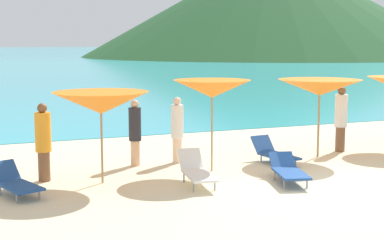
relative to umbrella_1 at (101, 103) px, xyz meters
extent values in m
cube|color=beige|center=(4.44, 7.94, -1.96)|extent=(50.00, 100.00, 0.30)
cone|color=#235128|center=(63.88, 103.90, 10.33)|extent=(87.48, 87.48, 24.28)
cylinder|color=#9E7F59|center=(0.00, 0.00, -0.84)|extent=(0.05, 0.05, 1.93)
cone|color=orange|center=(0.00, 0.00, 0.00)|extent=(2.23, 2.23, 0.49)
sphere|color=#9E7F59|center=(0.00, 0.00, 0.15)|extent=(0.07, 0.07, 0.07)
cylinder|color=#9E7F59|center=(2.76, 0.19, -0.74)|extent=(0.04, 0.04, 2.13)
cone|color=orange|center=(2.76, 0.19, 0.21)|extent=(1.89, 1.89, 0.43)
sphere|color=#9E7F59|center=(2.76, 0.19, 0.35)|extent=(0.07, 0.07, 0.07)
cylinder|color=#9E7F59|center=(6.18, 0.69, -0.79)|extent=(0.06, 0.06, 2.03)
cone|color=orange|center=(6.18, 0.69, 0.11)|extent=(2.26, 2.26, 0.44)
sphere|color=#9E7F59|center=(6.18, 0.69, 0.25)|extent=(0.07, 0.07, 0.07)
cube|color=#1E478C|center=(4.67, 0.21, -1.59)|extent=(0.71, 1.20, 0.05)
cube|color=#1E478C|center=(4.59, 0.95, -1.39)|extent=(0.60, 0.43, 0.44)
cylinder|color=gray|center=(4.46, -0.18, -1.71)|extent=(0.04, 0.04, 0.20)
cylinder|color=gray|center=(4.96, -0.12, -1.71)|extent=(0.04, 0.04, 0.20)
cylinder|color=gray|center=(4.38, 0.62, -1.71)|extent=(0.04, 0.04, 0.20)
cylinder|color=gray|center=(4.87, 0.68, -1.71)|extent=(0.04, 0.04, 0.20)
cube|color=#1E478C|center=(-1.82, -0.57, -1.58)|extent=(0.91, 1.21, 0.05)
cube|color=#1E478C|center=(-2.07, 0.11, -1.39)|extent=(0.65, 0.57, 0.42)
cylinder|color=gray|center=(-1.93, -0.97, -1.71)|extent=(0.04, 0.04, 0.20)
cylinder|color=gray|center=(-1.48, -0.80, -1.71)|extent=(0.04, 0.04, 0.20)
cylinder|color=gray|center=(-2.19, -0.26, -1.71)|extent=(0.04, 0.04, 0.20)
cylinder|color=gray|center=(-1.74, -0.09, -1.71)|extent=(0.04, 0.04, 0.20)
cube|color=white|center=(1.88, -1.13, -1.55)|extent=(0.71, 1.30, 0.05)
cube|color=white|center=(1.99, -0.33, -1.35)|extent=(0.57, 0.49, 0.44)
cylinder|color=gray|center=(1.60, -1.49, -1.69)|extent=(0.04, 0.04, 0.23)
cylinder|color=gray|center=(2.06, -1.55, -1.69)|extent=(0.04, 0.04, 0.23)
cylinder|color=gray|center=(1.71, -0.63, -1.69)|extent=(0.04, 0.04, 0.23)
cylinder|color=gray|center=(2.18, -0.70, -1.69)|extent=(0.04, 0.04, 0.23)
cube|color=#1E478C|center=(3.85, -1.69, -1.56)|extent=(0.88, 1.28, 0.05)
cube|color=#1E478C|center=(4.05, -0.95, -1.41)|extent=(0.65, 0.53, 0.34)
cylinder|color=gray|center=(3.51, -1.97, -1.70)|extent=(0.04, 0.04, 0.22)
cylinder|color=gray|center=(4.00, -2.11, -1.70)|extent=(0.04, 0.04, 0.22)
cylinder|color=gray|center=(3.72, -1.19, -1.70)|extent=(0.04, 0.04, 0.22)
cylinder|color=gray|center=(4.21, -1.32, -1.70)|extent=(0.04, 0.04, 0.22)
cylinder|color=#DBAA84|center=(1.20, 1.50, -1.48)|extent=(0.24, 0.24, 0.65)
cylinder|color=#26262D|center=(1.20, 1.50, -0.74)|extent=(0.32, 0.32, 0.84)
sphere|color=#DBAA84|center=(1.20, 1.50, -0.22)|extent=(0.21, 0.21, 0.21)
cylinder|color=brown|center=(7.23, 1.12, -1.45)|extent=(0.27, 0.27, 0.72)
cylinder|color=white|center=(7.23, 1.12, -0.62)|extent=(0.36, 0.36, 0.94)
sphere|color=brown|center=(7.23, 1.12, -0.04)|extent=(0.23, 0.23, 0.23)
cylinder|color=brown|center=(-1.18, 0.68, -1.47)|extent=(0.27, 0.27, 0.68)
cylinder|color=orange|center=(-1.18, 0.68, -0.68)|extent=(0.36, 0.36, 0.89)
sphere|color=brown|center=(-1.18, 0.68, -0.14)|extent=(0.22, 0.22, 0.22)
cylinder|color=beige|center=(2.33, 1.45, -1.48)|extent=(0.24, 0.24, 0.66)
cylinder|color=white|center=(2.33, 1.45, -0.72)|extent=(0.33, 0.33, 0.86)
sphere|color=beige|center=(2.33, 1.45, -0.19)|extent=(0.22, 0.22, 0.22)
camera|label=1|loc=(-2.76, -12.25, 1.31)|focal=53.00mm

